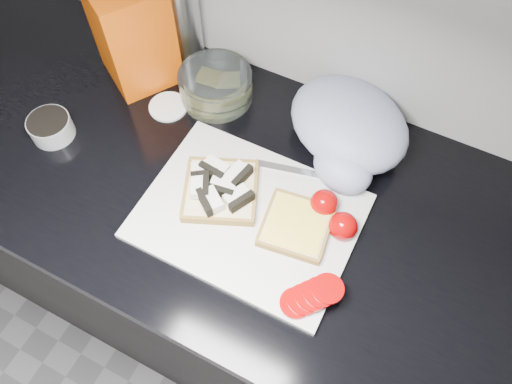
% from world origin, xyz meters
% --- Properties ---
extents(base_cabinet, '(3.50, 0.60, 0.86)m').
position_xyz_m(base_cabinet, '(0.00, 1.20, 0.43)').
color(base_cabinet, black).
rests_on(base_cabinet, ground).
extents(countertop, '(3.50, 0.64, 0.04)m').
position_xyz_m(countertop, '(0.00, 1.20, 0.88)').
color(countertop, black).
rests_on(countertop, base_cabinet).
extents(cutting_board, '(0.40, 0.30, 0.01)m').
position_xyz_m(cutting_board, '(0.11, 1.14, 0.91)').
color(cutting_board, silver).
rests_on(cutting_board, countertop).
extents(bread_left, '(0.19, 0.19, 0.04)m').
position_xyz_m(bread_left, '(0.04, 1.16, 0.93)').
color(bread_left, beige).
rests_on(bread_left, cutting_board).
extents(bread_right, '(0.14, 0.14, 0.02)m').
position_xyz_m(bread_right, '(0.20, 1.16, 0.92)').
color(bread_right, beige).
rests_on(bread_right, cutting_board).
extents(tomato_slices, '(0.11, 0.11, 0.02)m').
position_xyz_m(tomato_slices, '(0.28, 1.05, 0.92)').
color(tomato_slices, '#A50304').
rests_on(tomato_slices, cutting_board).
extents(knife, '(0.20, 0.06, 0.01)m').
position_xyz_m(knife, '(0.19, 1.28, 0.92)').
color(knife, silver).
rests_on(knife, cutting_board).
extents(seed_tub, '(0.09, 0.09, 0.05)m').
position_xyz_m(seed_tub, '(-0.35, 1.13, 0.93)').
color(seed_tub, '#979C9C').
rests_on(seed_tub, countertop).
extents(tub_lid, '(0.09, 0.09, 0.01)m').
position_xyz_m(tub_lid, '(-0.17, 1.30, 0.90)').
color(tub_lid, white).
rests_on(tub_lid, countertop).
extents(glass_bowl, '(0.16, 0.16, 0.07)m').
position_xyz_m(glass_bowl, '(-0.10, 1.38, 0.93)').
color(glass_bowl, silver).
rests_on(glass_bowl, countertop).
extents(bread_bag, '(0.20, 0.20, 0.24)m').
position_xyz_m(bread_bag, '(-0.28, 1.37, 1.02)').
color(bread_bag, '#CA3703').
rests_on(bread_bag, countertop).
extents(steel_canister, '(0.09, 0.09, 0.21)m').
position_xyz_m(steel_canister, '(-0.22, 1.46, 1.01)').
color(steel_canister, '#A2A1A6').
rests_on(steel_canister, countertop).
extents(grocery_bag, '(0.32, 0.31, 0.11)m').
position_xyz_m(grocery_bag, '(0.21, 1.38, 0.95)').
color(grocery_bag, '#B0BDD9').
rests_on(grocery_bag, countertop).
extents(whole_tomatoes, '(0.10, 0.08, 0.05)m').
position_xyz_m(whole_tomatoes, '(0.25, 1.20, 0.93)').
color(whole_tomatoes, '#A50304').
rests_on(whole_tomatoes, countertop).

